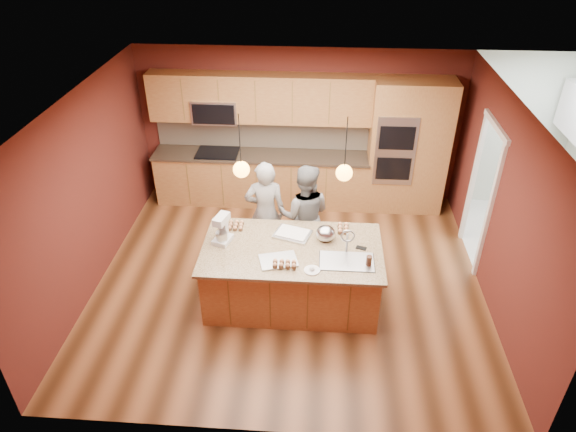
# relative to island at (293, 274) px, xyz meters

# --- Properties ---
(floor) EXTENTS (5.50, 5.50, 0.00)m
(floor) POSITION_rel_island_xyz_m (-0.08, 0.41, -0.44)
(floor) COLOR #432511
(floor) RESTS_ON ground
(ceiling) EXTENTS (5.50, 5.50, 0.00)m
(ceiling) POSITION_rel_island_xyz_m (-0.08, 0.41, 2.26)
(ceiling) COLOR white
(ceiling) RESTS_ON ground
(wall_back) EXTENTS (5.50, 0.00, 5.50)m
(wall_back) POSITION_rel_island_xyz_m (-0.08, 2.91, 0.91)
(wall_back) COLOR #521D17
(wall_back) RESTS_ON ground
(wall_front) EXTENTS (5.50, 0.00, 5.50)m
(wall_front) POSITION_rel_island_xyz_m (-0.08, -2.09, 0.91)
(wall_front) COLOR #521D17
(wall_front) RESTS_ON ground
(wall_left) EXTENTS (0.00, 5.00, 5.00)m
(wall_left) POSITION_rel_island_xyz_m (-2.83, 0.41, 0.91)
(wall_left) COLOR #521D17
(wall_left) RESTS_ON ground
(wall_right) EXTENTS (0.00, 5.00, 5.00)m
(wall_right) POSITION_rel_island_xyz_m (2.67, 0.41, 0.91)
(wall_right) COLOR #521D17
(wall_right) RESTS_ON ground
(cabinet_run) EXTENTS (3.74, 0.64, 2.30)m
(cabinet_run) POSITION_rel_island_xyz_m (-0.76, 2.66, 0.54)
(cabinet_run) COLOR #97532D
(cabinet_run) RESTS_ON floor
(oven_column) EXTENTS (1.30, 0.62, 2.30)m
(oven_column) POSITION_rel_island_xyz_m (1.77, 2.61, 0.71)
(oven_column) COLOR #97532D
(oven_column) RESTS_ON floor
(doorway_trim) EXTENTS (0.08, 1.11, 2.20)m
(doorway_trim) POSITION_rel_island_xyz_m (2.65, 1.21, 0.61)
(doorway_trim) COLOR white
(doorway_trim) RESTS_ON wall_right
(pendant_left) EXTENTS (0.20, 0.20, 0.80)m
(pendant_left) POSITION_rel_island_xyz_m (-0.63, 0.00, 1.56)
(pendant_left) COLOR black
(pendant_left) RESTS_ON ceiling
(pendant_right) EXTENTS (0.20, 0.20, 0.80)m
(pendant_right) POSITION_rel_island_xyz_m (0.60, 0.00, 1.56)
(pendant_right) COLOR black
(pendant_right) RESTS_ON ceiling
(island) EXTENTS (2.36, 1.32, 1.25)m
(island) POSITION_rel_island_xyz_m (0.00, 0.00, 0.00)
(island) COLOR #97532D
(island) RESTS_ON floor
(person_left) EXTENTS (0.64, 0.45, 1.64)m
(person_left) POSITION_rel_island_xyz_m (-0.46, 0.92, 0.38)
(person_left) COLOR black
(person_left) RESTS_ON floor
(person_right) EXTENTS (0.81, 0.64, 1.60)m
(person_right) POSITION_rel_island_xyz_m (0.11, 0.92, 0.36)
(person_right) COLOR slate
(person_right) RESTS_ON floor
(stand_mixer) EXTENTS (0.27, 0.33, 0.39)m
(stand_mixer) POSITION_rel_island_xyz_m (-0.94, 0.10, 0.59)
(stand_mixer) COLOR silver
(stand_mixer) RESTS_ON island
(sheet_cake) EXTENTS (0.55, 0.47, 0.05)m
(sheet_cake) POSITION_rel_island_xyz_m (-0.03, 0.30, 0.45)
(sheet_cake) COLOR silver
(sheet_cake) RESTS_ON island
(cooling_rack) EXTENTS (0.53, 0.44, 0.02)m
(cooling_rack) POSITION_rel_island_xyz_m (-0.17, -0.28, 0.43)
(cooling_rack) COLOR #BABEC2
(cooling_rack) RESTS_ON island
(mixing_bowl) EXTENTS (0.26, 0.26, 0.22)m
(mixing_bowl) POSITION_rel_island_xyz_m (0.42, 0.23, 0.53)
(mixing_bowl) COLOR #B5B8BD
(mixing_bowl) RESTS_ON island
(plate) EXTENTS (0.20, 0.20, 0.01)m
(plate) POSITION_rel_island_xyz_m (0.26, -0.44, 0.43)
(plate) COLOR white
(plate) RESTS_ON island
(tumbler) EXTENTS (0.07, 0.07, 0.14)m
(tumbler) POSITION_rel_island_xyz_m (0.96, -0.29, 0.49)
(tumbler) COLOR #34190D
(tumbler) RESTS_ON island
(phone) EXTENTS (0.15, 0.11, 0.01)m
(phone) POSITION_rel_island_xyz_m (0.89, 0.07, 0.43)
(phone) COLOR black
(phone) RESTS_ON island
(cupcakes_left) EXTENTS (0.22, 0.22, 0.07)m
(cupcakes_left) POSITION_rel_island_xyz_m (-0.82, 0.44, 0.46)
(cupcakes_left) COLOR tan
(cupcakes_left) RESTS_ON island
(cupcakes_rack) EXTENTS (0.31, 0.15, 0.07)m
(cupcakes_rack) POSITION_rel_island_xyz_m (-0.08, -0.40, 0.48)
(cupcakes_rack) COLOR tan
(cupcakes_rack) RESTS_ON island
(cupcakes_right) EXTENTS (0.17, 0.25, 0.07)m
(cupcakes_right) POSITION_rel_island_xyz_m (0.65, 0.46, 0.46)
(cupcakes_right) COLOR tan
(cupcakes_right) RESTS_ON island
(washer) EXTENTS (0.72, 0.73, 0.95)m
(washer) POSITION_rel_island_xyz_m (4.12, 1.28, 0.03)
(washer) COLOR silver
(washer) RESTS_ON floor
(dryer) EXTENTS (0.69, 0.71, 1.07)m
(dryer) POSITION_rel_island_xyz_m (4.09, 2.03, 0.09)
(dryer) COLOR silver
(dryer) RESTS_ON floor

